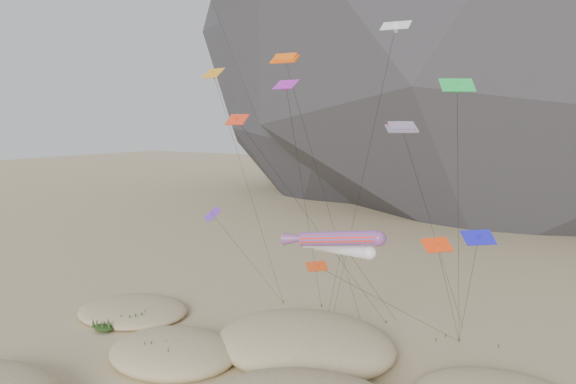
{
  "coord_description": "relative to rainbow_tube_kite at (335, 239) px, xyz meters",
  "views": [
    {
      "loc": [
        19.62,
        -25.98,
        19.82
      ],
      "look_at": [
        -2.86,
        12.0,
        14.21
      ],
      "focal_mm": 35.0,
      "sensor_mm": 36.0,
      "label": 1
    }
  ],
  "objects": [
    {
      "name": "rainbow_tube_kite",
      "position": [
        0.0,
        0.0,
        0.0
      ],
      "size": [
        7.37,
        19.0,
        12.76
      ],
      "color": "#FF2E1A",
      "rests_on": "ground"
    },
    {
      "name": "multi_parafoil",
      "position": [
        2.02,
        7.27,
        7.17
      ],
      "size": [
        3.41,
        13.85,
        19.79
      ],
      "color": "#FF1A38",
      "rests_on": "ground"
    },
    {
      "name": "white_tube_kite",
      "position": [
        -0.56,
        1.77,
        -1.08
      ],
      "size": [
        10.43,
        14.04,
        11.59
      ],
      "color": "white",
      "rests_on": "ground"
    },
    {
      "name": "kite_stakes",
      "position": [
        -1.88,
        16.26,
        -11.79
      ],
      "size": [
        22.67,
        5.4,
        0.3
      ],
      "color": "#3F2D1E",
      "rests_on": "ground"
    },
    {
      "name": "delta_kites",
      "position": [
        -3.36,
        4.18,
        5.67
      ],
      "size": [
        26.81,
        21.07,
        26.75
      ],
      "color": "#FF3A0D",
      "rests_on": "ground"
    },
    {
      "name": "orange_parafoil",
      "position": [
        -7.6,
        6.26,
        12.53
      ],
      "size": [
        4.06,
        10.44,
        25.27
      ],
      "color": "#EE5A0C",
      "rests_on": "ground"
    }
  ]
}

